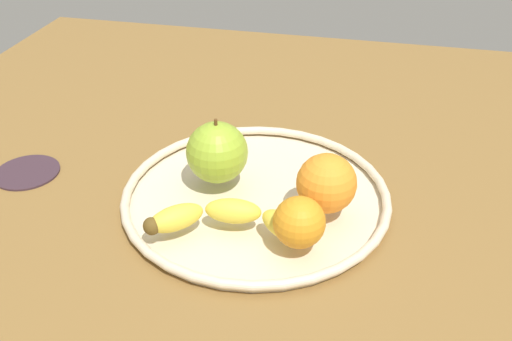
# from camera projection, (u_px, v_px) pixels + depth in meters

# --- Properties ---
(ground_plane) EXTENTS (1.27, 1.27, 0.04)m
(ground_plane) POSITION_uv_depth(u_px,v_px,m) (256.00, 213.00, 0.77)
(ground_plane) COLOR brown
(fruit_bowl) EXTENTS (0.35, 0.35, 0.02)m
(fruit_bowl) POSITION_uv_depth(u_px,v_px,m) (256.00, 195.00, 0.75)
(fruit_bowl) COLOR beige
(fruit_bowl) RESTS_ON ground_plane
(banana) EXTENTS (0.20, 0.08, 0.03)m
(banana) POSITION_uv_depth(u_px,v_px,m) (228.00, 219.00, 0.67)
(banana) COLOR yellow
(banana) RESTS_ON fruit_bowl
(apple) EXTENTS (0.08, 0.08, 0.09)m
(apple) POSITION_uv_depth(u_px,v_px,m) (217.00, 152.00, 0.75)
(apple) COLOR #93B630
(apple) RESTS_ON fruit_bowl
(orange_back_right) EXTENTS (0.06, 0.06, 0.06)m
(orange_back_right) POSITION_uv_depth(u_px,v_px,m) (299.00, 222.00, 0.64)
(orange_back_right) COLOR orange
(orange_back_right) RESTS_ON fruit_bowl
(orange_front_right) EXTENTS (0.07, 0.07, 0.07)m
(orange_front_right) POSITION_uv_depth(u_px,v_px,m) (326.00, 183.00, 0.69)
(orange_front_right) COLOR orange
(orange_front_right) RESTS_ON fruit_bowl
(ambient_coaster) EXTENTS (0.09, 0.09, 0.01)m
(ambient_coaster) POSITION_uv_depth(u_px,v_px,m) (27.00, 171.00, 0.81)
(ambient_coaster) COLOR #39262F
(ambient_coaster) RESTS_ON ground_plane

